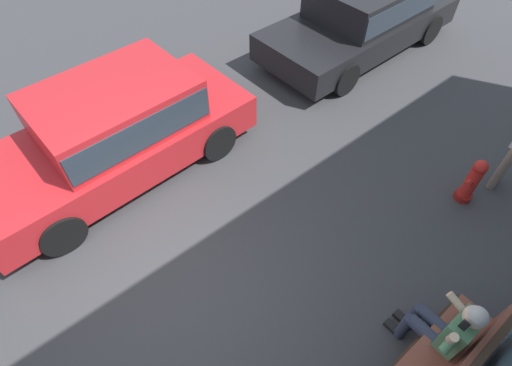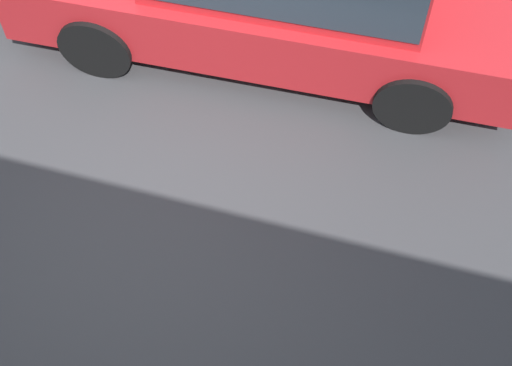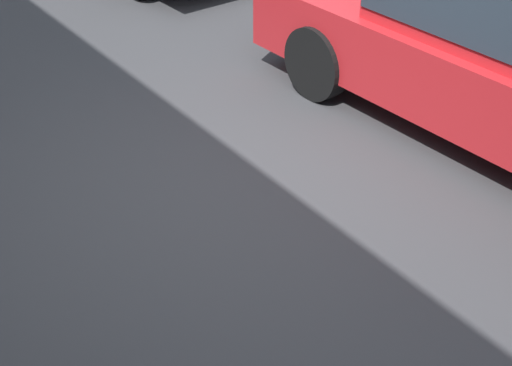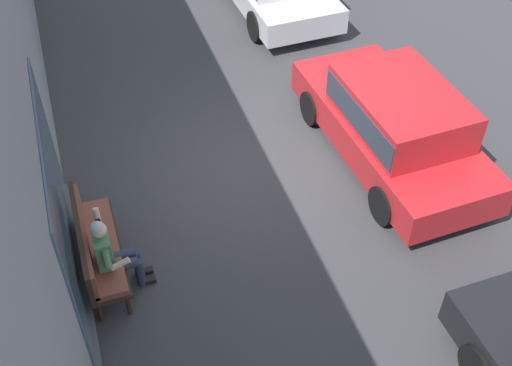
{
  "view_description": "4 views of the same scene",
  "coord_description": "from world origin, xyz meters",
  "views": [
    {
      "loc": [
        0.68,
        2.6,
        4.89
      ],
      "look_at": [
        -1.52,
        -0.07,
        0.83
      ],
      "focal_mm": 28.0,
      "sensor_mm": 36.0,
      "label": 1
    },
    {
      "loc": [
        -1.69,
        2.6,
        5.36
      ],
      "look_at": [
        -0.94,
        -0.11,
        0.82
      ],
      "focal_mm": 55.0,
      "sensor_mm": 36.0,
      "label": 2
    },
    {
      "loc": [
        -3.87,
        2.6,
        3.07
      ],
      "look_at": [
        -1.02,
        0.57,
        0.81
      ],
      "focal_mm": 55.0,
      "sensor_mm": 36.0,
      "label": 3
    },
    {
      "loc": [
        -7.91,
        2.6,
        7.45
      ],
      "look_at": [
        -1.43,
        0.45,
        0.98
      ],
      "focal_mm": 45.0,
      "sensor_mm": 36.0,
      "label": 4
    }
  ],
  "objects": [
    {
      "name": "ground_plane",
      "position": [
        0.0,
        0.0,
        0.0
      ],
      "size": [
        60.0,
        60.0,
        0.0
      ],
      "primitive_type": "plane",
      "color": "#38383A"
    }
  ]
}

